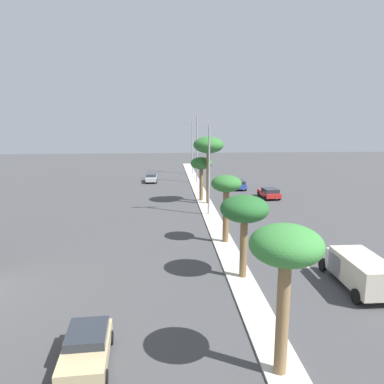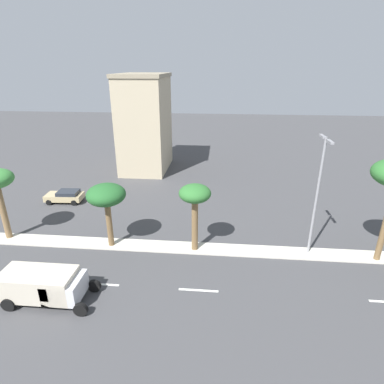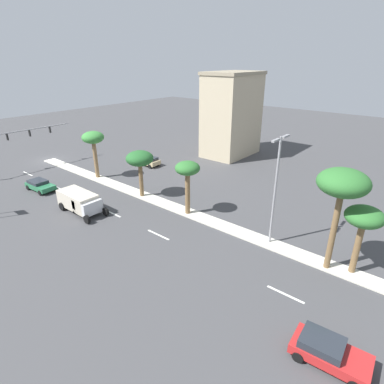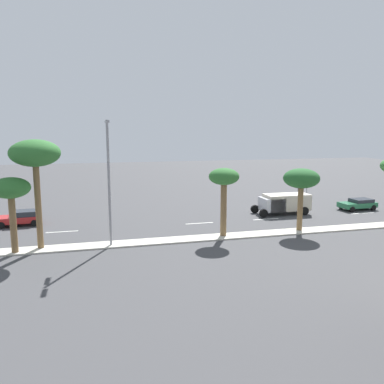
# 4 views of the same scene
# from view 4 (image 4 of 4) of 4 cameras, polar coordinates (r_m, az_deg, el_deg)

# --- Properties ---
(ground_plane) EXTENTS (160.00, 160.00, 0.00)m
(ground_plane) POSITION_cam_4_polar(r_m,az_deg,el_deg) (32.71, -0.54, -7.03)
(ground_plane) COLOR #424244
(median_curb) EXTENTS (1.80, 85.83, 0.12)m
(median_curb) POSITION_cam_4_polar(r_m,az_deg,el_deg) (31.87, -17.59, -7.80)
(median_curb) COLOR beige
(median_curb) RESTS_ON ground
(lane_stripe_front) EXTENTS (0.20, 2.80, 0.01)m
(lane_stripe_front) POSITION_cam_4_polar(r_m,az_deg,el_deg) (46.82, 23.81, -2.86)
(lane_stripe_front) COLOR silver
(lane_stripe_front) RESTS_ON ground
(lane_stripe_right) EXTENTS (0.20, 2.80, 0.01)m
(lane_stripe_right) POSITION_cam_4_polar(r_m,az_deg,el_deg) (40.73, 10.81, -3.94)
(lane_stripe_right) COLOR silver
(lane_stripe_right) RESTS_ON ground
(lane_stripe_rear) EXTENTS (0.20, 2.80, 0.01)m
(lane_stripe_rear) POSITION_cam_4_polar(r_m,az_deg,el_deg) (38.29, 1.08, -4.62)
(lane_stripe_rear) COLOR silver
(lane_stripe_rear) RESTS_ON ground
(lane_stripe_outboard) EXTENTS (0.20, 2.80, 0.01)m
(lane_stripe_outboard) POSITION_cam_4_polar(r_m,az_deg,el_deg) (37.07, -18.57, -5.56)
(lane_stripe_outboard) COLOR silver
(lane_stripe_outboard) RESTS_ON ground
(directional_road_sign) EXTENTS (0.10, 1.40, 3.46)m
(directional_road_sign) POSITION_cam_4_polar(r_m,az_deg,el_deg) (51.82, 15.97, 1.45)
(directional_road_sign) COLOR gray
(directional_road_sign) RESTS_ON ground
(palm_tree_leading) EXTENTS (3.21, 3.21, 5.60)m
(palm_tree_leading) POSITION_cam_4_polar(r_m,az_deg,el_deg) (35.83, 15.78, 1.73)
(palm_tree_leading) COLOR brown
(palm_tree_leading) RESTS_ON median_curb
(palm_tree_inboard) EXTENTS (2.58, 2.58, 5.82)m
(palm_tree_inboard) POSITION_cam_4_polar(r_m,az_deg,el_deg) (32.74, 4.71, 1.71)
(palm_tree_inboard) COLOR brown
(palm_tree_inboard) RESTS_ON median_curb
(palm_tree_trailing) EXTENTS (3.69, 3.69, 8.30)m
(palm_tree_trailing) POSITION_cam_4_polar(r_m,az_deg,el_deg) (31.15, -22.08, 4.98)
(palm_tree_trailing) COLOR brown
(palm_tree_trailing) RESTS_ON median_curb
(palm_tree_near) EXTENTS (2.79, 2.79, 5.60)m
(palm_tree_near) POSITION_cam_4_polar(r_m,az_deg,el_deg) (30.99, -25.11, 0.18)
(palm_tree_near) COLOR brown
(palm_tree_near) RESTS_ON median_curb
(street_lamp_trailing) EXTENTS (2.90, 0.24, 9.74)m
(street_lamp_trailing) POSITION_cam_4_polar(r_m,az_deg,el_deg) (30.49, -12.16, 2.76)
(street_lamp_trailing) COLOR gray
(street_lamp_trailing) RESTS_ON median_curb
(sedan_green_left) EXTENTS (2.24, 4.26, 1.25)m
(sedan_green_left) POSITION_cam_4_polar(r_m,az_deg,el_deg) (48.52, 23.25, -1.60)
(sedan_green_left) COLOR #287047
(sedan_green_left) RESTS_ON ground
(sedan_red_front) EXTENTS (2.36, 4.24, 1.40)m
(sedan_red_front) POSITION_cam_4_polar(r_m,az_deg,el_deg) (40.90, -23.93, -3.45)
(sedan_red_front) COLOR red
(sedan_red_front) RESTS_ON ground
(box_truck) EXTENTS (2.56, 6.10, 2.17)m
(box_truck) POSITION_cam_4_polar(r_m,az_deg,el_deg) (43.37, 13.14, -1.55)
(box_truck) COLOR silver
(box_truck) RESTS_ON ground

